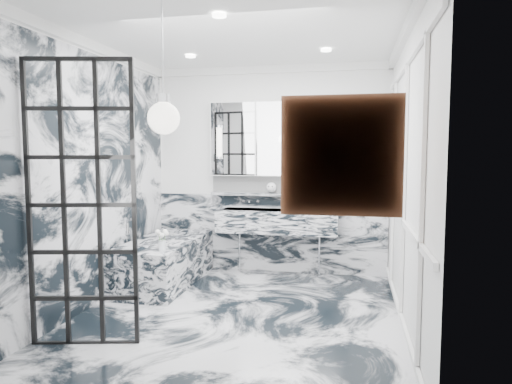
% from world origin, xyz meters
% --- Properties ---
extents(floor, '(3.60, 3.60, 0.00)m').
position_xyz_m(floor, '(0.00, 0.00, 0.00)').
color(floor, silver).
rests_on(floor, ground).
extents(ceiling, '(3.60, 3.60, 0.00)m').
position_xyz_m(ceiling, '(0.00, 0.00, 2.80)').
color(ceiling, white).
rests_on(ceiling, wall_back).
extents(wall_back, '(3.60, 0.00, 3.60)m').
position_xyz_m(wall_back, '(0.00, 1.80, 1.40)').
color(wall_back, white).
rests_on(wall_back, floor).
extents(wall_front, '(3.60, 0.00, 3.60)m').
position_xyz_m(wall_front, '(0.00, -1.80, 1.40)').
color(wall_front, white).
rests_on(wall_front, floor).
extents(wall_left, '(0.00, 3.60, 3.60)m').
position_xyz_m(wall_left, '(-1.60, 0.00, 1.40)').
color(wall_left, white).
rests_on(wall_left, floor).
extents(wall_right, '(0.00, 3.60, 3.60)m').
position_xyz_m(wall_right, '(1.60, 0.00, 1.40)').
color(wall_right, white).
rests_on(wall_right, floor).
extents(marble_clad_back, '(3.18, 0.05, 1.05)m').
position_xyz_m(marble_clad_back, '(0.00, 1.78, 0.53)').
color(marble_clad_back, silver).
rests_on(marble_clad_back, floor).
extents(marble_clad_left, '(0.02, 3.56, 2.68)m').
position_xyz_m(marble_clad_left, '(-1.59, 0.00, 1.34)').
color(marble_clad_left, silver).
rests_on(marble_clad_left, floor).
extents(panel_molding, '(0.03, 3.40, 2.30)m').
position_xyz_m(panel_molding, '(1.58, 0.00, 1.30)').
color(panel_molding, white).
rests_on(panel_molding, floor).
extents(soap_bottle_a, '(0.10, 0.10, 0.20)m').
position_xyz_m(soap_bottle_a, '(0.46, 1.71, 1.19)').
color(soap_bottle_a, '#8C5919').
rests_on(soap_bottle_a, ledge).
extents(soap_bottle_b, '(0.08, 0.09, 0.16)m').
position_xyz_m(soap_bottle_b, '(0.73, 1.71, 1.17)').
color(soap_bottle_b, '#4C4C51').
rests_on(soap_bottle_b, ledge).
extents(soap_bottle_c, '(0.15, 0.15, 0.16)m').
position_xyz_m(soap_bottle_c, '(1.00, 1.71, 1.17)').
color(soap_bottle_c, silver).
rests_on(soap_bottle_c, ledge).
extents(face_pot, '(0.14, 0.14, 0.14)m').
position_xyz_m(face_pot, '(0.04, 1.71, 1.17)').
color(face_pot, white).
rests_on(face_pot, ledge).
extents(amber_bottle, '(0.04, 0.04, 0.10)m').
position_xyz_m(amber_bottle, '(0.53, 1.71, 1.14)').
color(amber_bottle, '#8C5919').
rests_on(amber_bottle, ledge).
extents(flower_vase, '(0.08, 0.08, 0.12)m').
position_xyz_m(flower_vase, '(-0.94, 0.29, 0.61)').
color(flower_vase, silver).
rests_on(flower_vase, bathtub).
extents(crittall_door, '(0.87, 0.24, 2.40)m').
position_xyz_m(crittall_door, '(-1.11, -0.95, 1.20)').
color(crittall_door, black).
rests_on(crittall_door, floor).
extents(artwork, '(0.58, 0.06, 0.58)m').
position_xyz_m(artwork, '(1.05, -1.76, 1.63)').
color(artwork, '#D75C16').
rests_on(artwork, wall_front).
extents(pendant_light, '(0.23, 0.23, 0.23)m').
position_xyz_m(pendant_light, '(-0.21, -1.30, 1.89)').
color(pendant_light, white).
rests_on(pendant_light, ceiling).
extents(trough_sink, '(1.60, 0.45, 0.30)m').
position_xyz_m(trough_sink, '(0.15, 1.55, 0.73)').
color(trough_sink, silver).
rests_on(trough_sink, wall_back).
extents(ledge, '(1.90, 0.14, 0.04)m').
position_xyz_m(ledge, '(0.15, 1.72, 1.07)').
color(ledge, silver).
rests_on(ledge, wall_back).
extents(subway_tile, '(1.90, 0.03, 0.23)m').
position_xyz_m(subway_tile, '(0.15, 1.78, 1.21)').
color(subway_tile, white).
rests_on(subway_tile, wall_back).
extents(mirror_cabinet, '(1.90, 0.16, 1.00)m').
position_xyz_m(mirror_cabinet, '(0.15, 1.73, 1.82)').
color(mirror_cabinet, white).
rests_on(mirror_cabinet, wall_back).
extents(sconce_left, '(0.07, 0.07, 0.40)m').
position_xyz_m(sconce_left, '(-0.67, 1.63, 1.78)').
color(sconce_left, white).
rests_on(sconce_left, mirror_cabinet).
extents(sconce_right, '(0.07, 0.07, 0.40)m').
position_xyz_m(sconce_right, '(0.97, 1.63, 1.78)').
color(sconce_right, white).
rests_on(sconce_right, mirror_cabinet).
extents(bathtub, '(0.75, 1.65, 0.55)m').
position_xyz_m(bathtub, '(-1.18, 0.90, 0.28)').
color(bathtub, silver).
rests_on(bathtub, floor).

